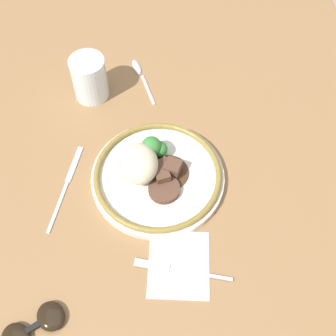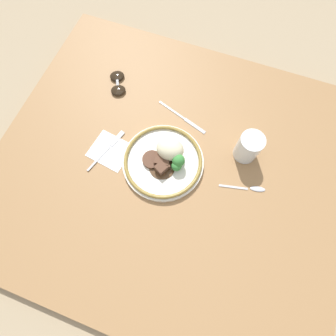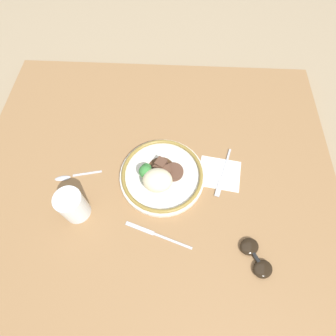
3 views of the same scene
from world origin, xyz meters
The scene contains 9 objects.
ground_plane centered at (0.00, 0.00, 0.00)m, with size 8.00×8.00×0.00m, color #998466.
dining_table centered at (0.00, 0.00, 0.02)m, with size 1.19×1.05×0.03m.
napkin centered at (-0.21, -0.02, 0.03)m, with size 0.15×0.13×0.00m.
plate centered at (-0.02, 0.01, 0.06)m, with size 0.27×0.27×0.08m.
juice_glass centered at (0.22, 0.13, 0.08)m, with size 0.08×0.08×0.11m.
fork centered at (-0.22, -0.01, 0.04)m, with size 0.06×0.18×0.00m.
knife centered at (-0.02, 0.19, 0.03)m, with size 0.20×0.07×0.00m.
spoon centered at (0.28, 0.02, 0.03)m, with size 0.15×0.05×0.01m.
sunglasses centered at (-0.30, 0.24, 0.04)m, with size 0.10×0.13×0.02m.
Camera 3 is at (-0.06, 0.38, 0.80)m, focal length 28.00 mm.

